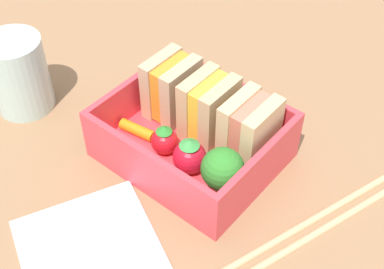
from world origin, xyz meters
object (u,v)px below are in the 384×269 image
at_px(sandwich_center, 249,130).
at_px(broccoli_floret, 223,170).
at_px(carrot_stick_far_left, 137,130).
at_px(strawberry_far_left, 189,156).
at_px(sandwich_center_left, 209,108).
at_px(chopstick_pair, 318,222).
at_px(sandwich_left, 172,88).
at_px(drinking_glass, 19,74).
at_px(folded_napkin, 97,269).
at_px(strawberry_left, 164,140).

xyz_separation_m(sandwich_center, broccoli_floret, (0.01, -0.05, -0.00)).
distance_m(carrot_stick_far_left, strawberry_far_left, 0.07).
height_order(sandwich_center_left, chopstick_pair, sandwich_center_left).
distance_m(sandwich_center_left, sandwich_center, 0.05).
bearing_deg(sandwich_left, drinking_glass, -149.79).
height_order(chopstick_pair, drinking_glass, drinking_glass).
xyz_separation_m(sandwich_left, folded_napkin, (0.07, -0.17, -0.04)).
height_order(carrot_stick_far_left, drinking_glass, drinking_glass).
xyz_separation_m(sandwich_center, folded_napkin, (-0.02, -0.17, -0.04)).
bearing_deg(sandwich_center_left, broccoli_floret, -43.12).
bearing_deg(sandwich_center, drinking_glass, -160.86).
xyz_separation_m(strawberry_far_left, chopstick_pair, (0.12, 0.03, -0.02)).
height_order(carrot_stick_far_left, chopstick_pair, carrot_stick_far_left).
height_order(sandwich_center_left, sandwich_center, same).
xyz_separation_m(carrot_stick_far_left, chopstick_pair, (0.18, 0.03, -0.01)).
relative_size(sandwich_center, folded_napkin, 0.41).
xyz_separation_m(strawberry_left, drinking_glass, (-0.16, -0.03, 0.01)).
bearing_deg(folded_napkin, sandwich_center, 81.92).
distance_m(sandwich_center, drinking_glass, 0.24).
bearing_deg(broccoli_floret, strawberry_left, 175.00).
height_order(sandwich_center, strawberry_far_left, sandwich_center).
bearing_deg(drinking_glass, carrot_stick_far_left, 14.22).
bearing_deg(sandwich_center, broccoli_floret, -79.88).
bearing_deg(strawberry_left, chopstick_pair, 9.87).
bearing_deg(chopstick_pair, folded_napkin, -126.87).
bearing_deg(folded_napkin, drinking_glass, 156.00).
bearing_deg(strawberry_left, sandwich_center, 36.41).
distance_m(strawberry_left, strawberry_far_left, 0.03).
bearing_deg(sandwich_center_left, strawberry_left, -109.05).
xyz_separation_m(sandwich_center, strawberry_far_left, (-0.03, -0.05, -0.01)).
bearing_deg(sandwich_center_left, carrot_stick_far_left, -137.95).
bearing_deg(strawberry_far_left, sandwich_center, 58.45).
bearing_deg(carrot_stick_far_left, strawberry_left, 0.52).
distance_m(strawberry_left, broccoli_floret, 0.07).
distance_m(sandwich_center_left, broccoli_floret, 0.07).
xyz_separation_m(sandwich_center, carrot_stick_far_left, (-0.10, -0.04, -0.03)).
bearing_deg(strawberry_left, broccoli_floret, -5.00).
bearing_deg(chopstick_pair, carrot_stick_far_left, -171.87).
xyz_separation_m(chopstick_pair, folded_napkin, (-0.11, -0.15, -0.00)).
relative_size(sandwich_center_left, sandwich_center, 1.00).
bearing_deg(broccoli_floret, folded_napkin, -105.78).
bearing_deg(sandwich_left, broccoli_floret, -27.07).
xyz_separation_m(sandwich_center_left, strawberry_left, (-0.02, -0.04, -0.02)).
bearing_deg(carrot_stick_far_left, broccoli_floret, -3.18).
bearing_deg(chopstick_pair, broccoli_floret, -157.82).
relative_size(strawberry_left, drinking_glass, 0.39).
xyz_separation_m(sandwich_left, sandwich_center, (0.09, 0.00, 0.00)).
bearing_deg(strawberry_left, sandwich_center_left, 70.95).
xyz_separation_m(strawberry_left, folded_napkin, (0.04, -0.12, -0.02)).
xyz_separation_m(broccoli_floret, folded_napkin, (-0.03, -0.12, -0.04)).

